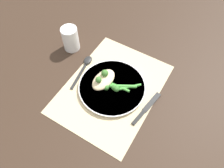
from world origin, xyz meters
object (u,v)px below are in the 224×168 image
Objects in this scene: chicken_fillet at (103,80)px; water_glass at (71,39)px; broccoli_stalk_left at (108,81)px; broccoli_stalk_right at (113,86)px; knife at (146,109)px; broccoli_stalk_front at (119,88)px; spoon at (86,64)px; plate at (112,87)px.

water_glass is at bearing -113.82° from chicken_fillet.
broccoli_stalk_right is (0.01, 0.03, -0.00)m from broccoli_stalk_left.
broccoli_stalk_left reaches higher than knife.
broccoli_stalk_front is 0.57× the size of knife.
broccoli_stalk_left is 0.71× the size of spoon.
broccoli_stalk_left is at bearing 69.89° from water_glass.
broccoli_stalk_front is 0.53× the size of spoon.
spoon is (-0.05, -0.17, -0.02)m from broccoli_stalk_right.
broccoli_stalk_right reaches higher than spoon.
water_glass reaches higher than broccoli_stalk_right.
broccoli_stalk_left is 0.14m from spoon.
knife is 0.33m from spoon.
knife is at bearing -19.90° from spoon.
chicken_fillet is at bearing 63.42° from broccoli_stalk_right.
chicken_fillet is 0.71× the size of knife.
chicken_fillet reaches higher than spoon.
broccoli_stalk_right is (0.00, 0.00, 0.02)m from plate.
broccoli_stalk_left is 0.03m from broccoli_stalk_right.
water_glass is at bearing 40.68° from broccoli_stalk_right.
chicken_fillet is 1.09× the size of water_glass.
chicken_fillet reaches higher than knife.
knife is at bearing 84.61° from plate.
broccoli_stalk_right is 1.12× the size of water_glass.
broccoli_stalk_right is 0.73× the size of knife.
plate is 0.03m from broccoli_stalk_left.
water_glass is at bearing 27.34° from broccoli_stalk_front.
plate is 0.04m from broccoli_stalk_front.
knife is at bearing 75.22° from water_glass.
plate reaches higher than knife.
plate is 2.15× the size of broccoli_stalk_right.
broccoli_stalk_front is (-0.00, 0.03, 0.00)m from broccoli_stalk_right.
plate is 2.41× the size of water_glass.
knife is 1.54× the size of water_glass.
spoon is (-0.04, -0.14, -0.02)m from broccoli_stalk_left.
broccoli_stalk_front is (0.01, 0.06, -0.00)m from broccoli_stalk_left.
water_glass reaches higher than broccoli_stalk_front.
spoon is at bearing -105.42° from plate.
water_glass is (-0.10, -0.28, 0.03)m from broccoli_stalk_right.
spoon is at bearing 45.04° from broccoli_stalk_right.
plate is at bearing -24.84° from spoon.
broccoli_stalk_left is 1.33× the size of broccoli_stalk_front.
broccoli_stalk_front is at bearing 94.86° from chicken_fillet.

